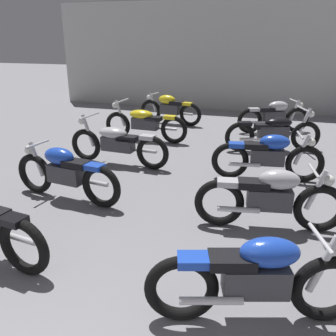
{
  "coord_description": "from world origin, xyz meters",
  "views": [
    {
      "loc": [
        1.52,
        -0.07,
        2.44
      ],
      "look_at": [
        0.0,
        4.83,
        0.55
      ],
      "focal_mm": 38.17,
      "sensor_mm": 36.0,
      "label": 1
    }
  ],
  "objects": [
    {
      "name": "motorcycle_left_row_3",
      "position": [
        -1.47,
        6.15,
        0.45
      ],
      "size": [
        2.17,
        0.68,
        0.97
      ],
      "color": "black",
      "rests_on": "ground"
    },
    {
      "name": "motorcycle_right_row_3",
      "position": [
        1.44,
        6.19,
        0.46
      ],
      "size": [
        1.96,
        0.59,
        0.88
      ],
      "color": "black",
      "rests_on": "ground"
    },
    {
      "name": "motorcycle_right_row_4",
      "position": [
        1.48,
        8.04,
        0.45
      ],
      "size": [
        2.08,
        0.94,
        0.97
      ],
      "color": "black",
      "rests_on": "ground"
    },
    {
      "name": "motorcycle_right_row_1",
      "position": [
        1.49,
        2.64,
        0.46
      ],
      "size": [
        1.92,
        0.74,
        0.88
      ],
      "color": "black",
      "rests_on": "ground"
    },
    {
      "name": "motorcycle_left_row_5",
      "position": [
        -1.52,
        9.92,
        0.46
      ],
      "size": [
        1.96,
        0.53,
        0.88
      ],
      "color": "black",
      "rests_on": "ground"
    },
    {
      "name": "motorcycle_right_row_2",
      "position": [
        1.54,
        4.4,
        0.46
      ],
      "size": [
        1.96,
        0.6,
        0.88
      ],
      "color": "black",
      "rests_on": "ground"
    },
    {
      "name": "motorcycle_left_row_4",
      "position": [
        -1.58,
        7.99,
        0.45
      ],
      "size": [
        2.17,
        0.68,
        0.97
      ],
      "color": "black",
      "rests_on": "ground"
    },
    {
      "name": "motorcycle_left_row_2",
      "position": [
        -1.54,
        4.4,
        0.46
      ],
      "size": [
        1.97,
        0.49,
        0.88
      ],
      "color": "black",
      "rests_on": "ground"
    },
    {
      "name": "motorcycle_right_row_5",
      "position": [
        1.44,
        9.75,
        0.46
      ],
      "size": [
        1.86,
        0.87,
        0.88
      ],
      "color": "black",
      "rests_on": "ground"
    },
    {
      "name": "back_wall",
      "position": [
        0.0,
        12.6,
        1.8
      ],
      "size": [
        13.0,
        0.24,
        3.6
      ],
      "primitive_type": "cube",
      "color": "#BCBAB7",
      "rests_on": "ground"
    }
  ]
}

